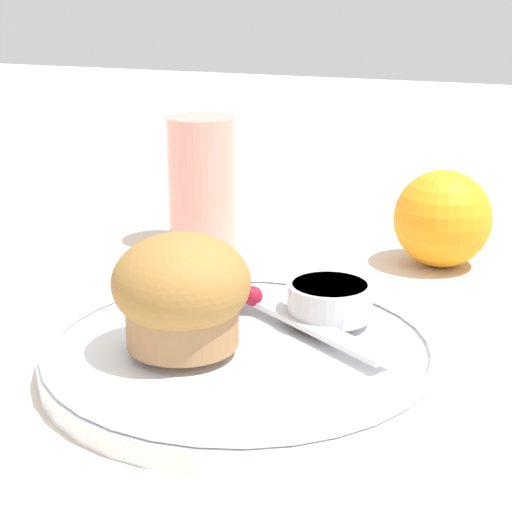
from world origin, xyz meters
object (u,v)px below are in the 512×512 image
at_px(muffin, 182,292).
at_px(butter_knife, 278,309).
at_px(orange_fruit, 443,219).
at_px(juice_glass, 202,182).

distance_m(muffin, butter_knife, 0.08).
xyz_separation_m(orange_fruit, juice_glass, (-0.21, -0.02, 0.02)).
bearing_deg(juice_glass, muffin, -68.69).
height_order(muffin, butter_knife, muffin).
bearing_deg(orange_fruit, juice_glass, -175.90).
height_order(butter_knife, orange_fruit, orange_fruit).
xyz_separation_m(butter_knife, orange_fruit, (0.08, 0.19, 0.02)).
bearing_deg(muffin, orange_fruit, 66.52).
distance_m(muffin, juice_glass, 0.26).
xyz_separation_m(butter_knife, juice_glass, (-0.13, 0.18, 0.04)).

